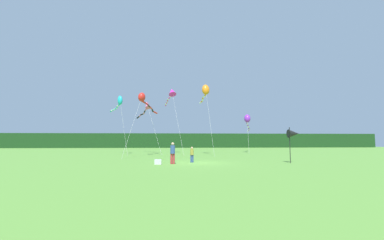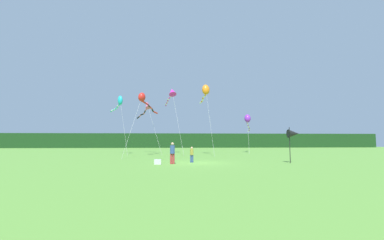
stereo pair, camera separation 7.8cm
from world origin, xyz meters
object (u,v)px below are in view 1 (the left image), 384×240
Objects in this scene: person_child at (192,154)px; kite_orange at (205,91)px; kite_red at (144,99)px; person_adult at (173,152)px; kite_cyan at (119,102)px; kite_magenta at (172,93)px; cooler_box at (158,162)px; kite_purple at (247,120)px; kite_rainbow at (146,107)px; banner_flag_pole at (293,134)px.

kite_orange reaches higher than person_child.
kite_orange is 0.94× the size of kite_red.
person_child is at bearing 37.31° from person_adult.
kite_cyan is at bearing 170.22° from kite_orange.
kite_red is at bearing 108.93° from person_adult.
kite_magenta reaches higher than kite_cyan.
cooler_box is 0.06× the size of kite_purple.
person_adult is 17.53m from kite_magenta.
kite_red is at bearing -86.80° from kite_rainbow.
kite_purple is 0.83× the size of kite_red.
kite_purple is (11.58, 17.52, 4.10)m from person_adult.
kite_orange is (4.48, -3.67, -0.37)m from kite_magenta.
person_adult is 3.22× the size of cooler_box.
kite_magenta is at bearing 13.39° from kite_cyan.
cooler_box is 0.05× the size of kite_magenta.
kite_red is at bearing 119.43° from person_child.
cooler_box is (-1.13, -0.26, -0.76)m from person_adult.
kite_orange is (4.26, 12.00, 7.48)m from person_adult.
kite_rainbow is at bearing 93.20° from kite_red.
kite_purple is 19.30m from kite_cyan.
person_adult is at bearing -76.82° from kite_rainbow.
kite_cyan is at bearing 117.51° from person_adult.
kite_orange is (-7.32, -5.52, 3.38)m from kite_purple.
banner_flag_pole is 22.75m from kite_cyan.
banner_flag_pole is at bearing -0.26° from person_adult.
cooler_box is 15.72m from kite_orange.
kite_red is (-13.60, 10.61, 4.51)m from banner_flag_pole.
cooler_box is 12.98m from kite_red.
kite_magenta is at bearing 86.71° from cooler_box.
kite_magenta is at bearing 122.97° from banner_flag_pole.
kite_orange is 1.16× the size of kite_cyan.
kite_purple is at bearing 56.55° from person_adult.
cooler_box is at bearing -166.86° from person_adult.
kite_orange reaches higher than person_adult.
banner_flag_pole is at bearing 1.12° from cooler_box.
banner_flag_pole is 0.37× the size of kite_cyan.
kite_orange is at bearing 10.30° from kite_red.
person_child is 2.48× the size of cooler_box.
kite_magenta reaches higher than kite_purple.
banner_flag_pole is at bearing -57.03° from kite_magenta.
person_child is at bearing -121.42° from kite_purple.
person_adult is 0.18× the size of kite_orange.
kite_rainbow is (-3.98, 17.00, 5.97)m from person_adult.
person_child is 13.48m from kite_orange.
person_adult is 0.21× the size of kite_purple.
person_child reaches higher than cooler_box.
kite_magenta reaches higher than cooler_box.
kite_cyan reaches higher than kite_red.
person_child is at bearing -55.00° from kite_cyan.
kite_cyan is 4.48m from kite_rainbow.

